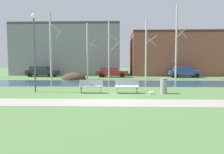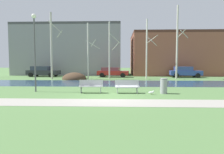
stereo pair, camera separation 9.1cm
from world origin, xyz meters
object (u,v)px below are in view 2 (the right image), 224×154
Objects in this scene: parked_hatch_third_blue at (185,72)px; trash_bin at (164,86)px; bench_right at (127,86)px; parked_van_nearest_dark at (43,71)px; parked_sedan_second_red at (112,72)px; streetlamp at (34,40)px; seagull at (151,92)px; bench_left at (91,86)px.

trash_bin is at bearing -111.96° from parked_hatch_third_blue.
parked_van_nearest_dark is (-11.70, 15.73, 0.33)m from bench_right.
streetlamp is at bearing -107.99° from parked_sedan_second_red.
seagull is 0.09× the size of parked_hatch_third_blue.
bench_right is 15.40m from parked_sedan_second_red.
streetlamp is (-7.92, 0.94, 3.46)m from seagull.
bench_right is at bearing 176.64° from trash_bin.
trash_bin reaches higher than bench_right.
bench_left is at bearing -126.09° from parked_hatch_third_blue.
seagull is at bearing -114.14° from parked_hatch_third_blue.
trash_bin is 0.22× the size of parked_sedan_second_red.
bench_left is 1.00× the size of bench_right.
bench_right is 0.36× the size of parked_sedan_second_red.
streetlamp is (-3.95, 0.41, 3.12)m from bench_left.
parked_van_nearest_dark is 1.10× the size of parked_hatch_third_blue.
bench_right is 1.62× the size of trash_bin.
bench_right is at bearing -119.54° from parked_hatch_third_blue.
streetlamp is 1.14× the size of parked_van_nearest_dark.
bench_left is 4.83m from trash_bin.
parked_hatch_third_blue reaches higher than bench_right.
parked_sedan_second_red is at bearing 72.01° from streetlamp.
seagull is 0.07× the size of streetlamp.
bench_right reaches higher than seagull.
parked_sedan_second_red is at bearing 86.68° from bench_left.
parked_sedan_second_red is 1.05× the size of parked_hatch_third_blue.
trash_bin reaches higher than seagull.
parked_van_nearest_dark is at bearing 129.17° from seagull.
seagull is 0.08× the size of parked_van_nearest_dark.
bench_left is at bearing -59.48° from parked_van_nearest_dark.
parked_hatch_third_blue is (6.95, 15.51, 0.66)m from seagull.
bench_left is at bearing 180.00° from bench_right.
seagull is (3.97, -0.53, -0.34)m from bench_left.
bench_right is 19.61m from parked_van_nearest_dark.
parked_van_nearest_dark is at bearing 126.65° from bench_right.
seagull is at bearing -7.57° from bench_left.
seagull is 20.98m from parked_van_nearest_dark.
bench_right is at bearing -3.68° from streetlamp.
streetlamp is (-6.38, 0.41, 3.12)m from bench_right.
parked_van_nearest_dark is at bearing 177.71° from parked_sedan_second_red.
parked_sedan_second_red reaches higher than seagull.
bench_left is at bearing 178.33° from trash_bin.
parked_van_nearest_dark is 10.17m from parked_sedan_second_red.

